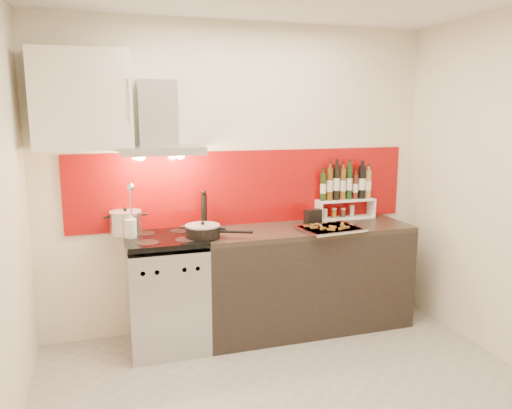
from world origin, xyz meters
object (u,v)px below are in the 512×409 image
object	(u,v)px
counter	(306,278)
pepper_mill	(204,211)
stock_pot	(126,222)
saute_pan	(204,231)
range_stove	(167,294)
baking_tray	(330,228)

from	to	relation	value
counter	pepper_mill	distance (m)	1.06
stock_pot	pepper_mill	world-z (taller)	pepper_mill
saute_pan	pepper_mill	size ratio (longest dim) A/B	1.50
pepper_mill	range_stove	bearing A→B (deg)	-152.68
saute_pan	baking_tray	bearing A→B (deg)	-3.15
range_stove	saute_pan	distance (m)	0.60
saute_pan	pepper_mill	bearing A→B (deg)	77.56
counter	baking_tray	xyz separation A→B (m)	(0.13, -0.17, 0.47)
counter	stock_pot	world-z (taller)	stock_pot
pepper_mill	saute_pan	bearing A→B (deg)	-102.44
stock_pot	saute_pan	bearing A→B (deg)	-27.05
saute_pan	range_stove	bearing A→B (deg)	159.76
stock_pot	baking_tray	distance (m)	1.65
counter	pepper_mill	bearing A→B (deg)	168.30
counter	range_stove	bearing A→B (deg)	-179.77
pepper_mill	baking_tray	xyz separation A→B (m)	(0.98, -0.34, -0.15)
baking_tray	saute_pan	bearing A→B (deg)	176.85
counter	pepper_mill	world-z (taller)	pepper_mill
range_stove	pepper_mill	xyz separation A→B (m)	(0.35, 0.18, 0.62)
baking_tray	range_stove	bearing A→B (deg)	173.02
saute_pan	pepper_mill	xyz separation A→B (m)	(0.06, 0.29, 0.10)
saute_pan	pepper_mill	distance (m)	0.31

